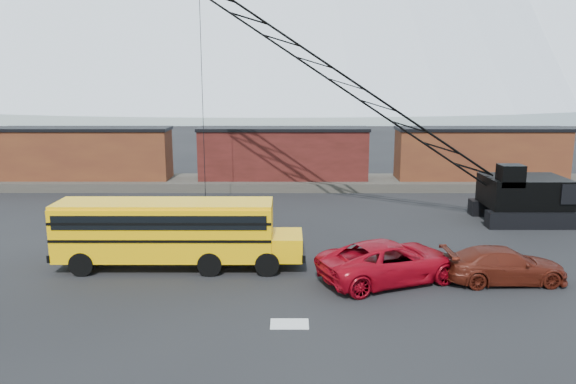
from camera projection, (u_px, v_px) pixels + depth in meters
The scene contains 10 objects.
ground at pixel (278, 284), 24.38m from camera, with size 160.00×160.00×0.00m, color black.
gravel_berm at pixel (283, 183), 45.86m from camera, with size 120.00×5.00×0.70m, color #4C473E.
boxcar_west_near at pixel (86, 153), 45.40m from camera, with size 13.70×3.10×4.17m.
boxcar_mid at pixel (283, 153), 45.37m from camera, with size 13.70×3.10×4.17m.
boxcar_east_near at pixel (481, 154), 45.34m from camera, with size 13.70×3.10×4.17m.
snow_patch at pixel (290, 324), 20.46m from camera, with size 1.40×0.90×0.02m, color silver.
school_bus at pixel (173, 231), 26.21m from camera, with size 11.65×2.65×3.19m.
red_pickup at pixel (391, 261), 24.63m from camera, with size 3.00×6.50×1.81m, color #9E0716.
maroon_suv at pixel (504, 265), 24.53m from camera, with size 2.17×5.33×1.55m, color #4E170E.
crawler_crane at pixel (365, 96), 34.18m from camera, with size 23.19×4.20×14.72m.
Camera 1 is at (0.48, -23.07, 8.86)m, focal length 35.00 mm.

